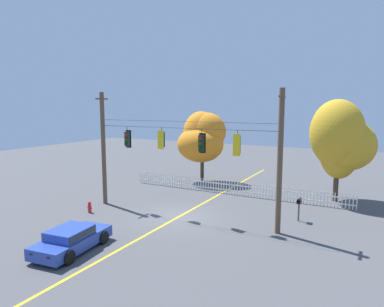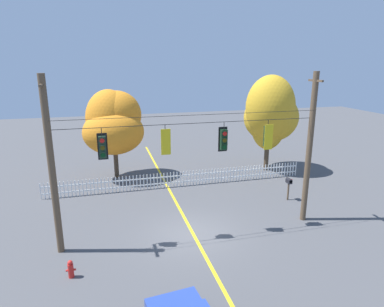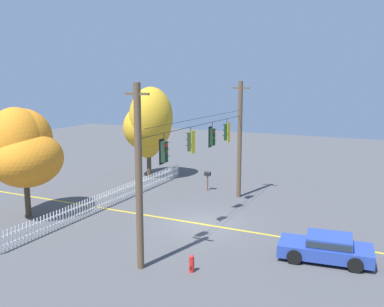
# 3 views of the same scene
# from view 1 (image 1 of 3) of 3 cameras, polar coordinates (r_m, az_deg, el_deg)

# --- Properties ---
(ground) EXTENTS (80.00, 80.00, 0.00)m
(ground) POSITION_cam_1_polar(r_m,az_deg,el_deg) (21.90, -2.00, -10.29)
(ground) COLOR #4C4C4F
(lane_centerline_stripe) EXTENTS (0.16, 36.00, 0.01)m
(lane_centerline_stripe) POSITION_cam_1_polar(r_m,az_deg,el_deg) (21.90, -2.00, -10.28)
(lane_centerline_stripe) COLOR gold
(lane_centerline_stripe) RESTS_ON ground
(signal_support_span) EXTENTS (12.49, 1.10, 7.74)m
(signal_support_span) POSITION_cam_1_polar(r_m,az_deg,el_deg) (21.01, -2.05, -0.03)
(signal_support_span) COLOR brown
(signal_support_span) RESTS_ON ground
(traffic_signal_northbound_primary) EXTENTS (0.43, 0.38, 1.43)m
(traffic_signal_northbound_primary) POSITION_cam_1_polar(r_m,az_deg,el_deg) (23.20, -10.61, 2.37)
(traffic_signal_northbound_primary) COLOR black
(traffic_signal_northbound_secondary) EXTENTS (0.43, 0.38, 1.34)m
(traffic_signal_northbound_secondary) POSITION_cam_1_polar(r_m,az_deg,el_deg) (21.58, -5.02, 2.31)
(traffic_signal_northbound_secondary) COLOR black
(traffic_signal_eastbound_side) EXTENTS (0.43, 0.38, 1.44)m
(traffic_signal_eastbound_side) POSITION_cam_1_polar(r_m,az_deg,el_deg) (20.23, 1.57, 1.72)
(traffic_signal_eastbound_side) COLOR black
(traffic_signal_westbound_side) EXTENTS (0.43, 0.38, 1.43)m
(traffic_signal_westbound_side) POSITION_cam_1_polar(r_m,az_deg,el_deg) (19.32, 7.49, 1.44)
(traffic_signal_westbound_side) COLOR black
(white_picket_fence) EXTENTS (17.60, 0.06, 1.04)m
(white_picket_fence) POSITION_cam_1_polar(r_m,az_deg,el_deg) (27.05, 6.60, -5.66)
(white_picket_fence) COLOR white
(white_picket_fence) RESTS_ON ground
(autumn_maple_near_fence) EXTENTS (4.24, 4.11, 6.35)m
(autumn_maple_near_fence) POSITION_cam_1_polar(r_m,az_deg,el_deg) (30.94, 1.74, 2.68)
(autumn_maple_near_fence) COLOR #473828
(autumn_maple_near_fence) RESTS_ON ground
(autumn_maple_mid) EXTENTS (4.43, 4.14, 7.29)m
(autumn_maple_mid) POSITION_cam_1_polar(r_m,az_deg,el_deg) (26.53, 23.29, 1.87)
(autumn_maple_mid) COLOR #473828
(autumn_maple_mid) RESTS_ON ground
(parked_car) EXTENTS (2.27, 4.15, 1.15)m
(parked_car) POSITION_cam_1_polar(r_m,az_deg,el_deg) (17.73, -19.26, -13.12)
(parked_car) COLOR #28429E
(parked_car) RESTS_ON ground
(fire_hydrant) EXTENTS (0.38, 0.22, 0.74)m
(fire_hydrant) POSITION_cam_1_polar(r_m,az_deg,el_deg) (23.44, -16.53, -8.47)
(fire_hydrant) COLOR red
(fire_hydrant) RESTS_ON ground
(roadside_mailbox) EXTENTS (0.25, 0.44, 1.40)m
(roadside_mailbox) POSITION_cam_1_polar(r_m,az_deg,el_deg) (21.64, 17.25, -7.72)
(roadside_mailbox) COLOR brown
(roadside_mailbox) RESTS_ON ground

